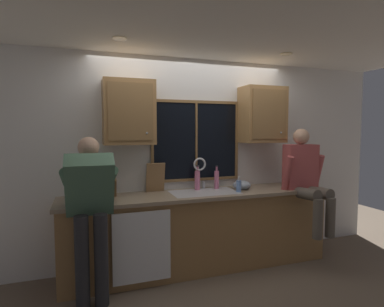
{
  "coord_description": "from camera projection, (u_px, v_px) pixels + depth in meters",
  "views": [
    {
      "loc": [
        -1.3,
        -3.74,
        1.66
      ],
      "look_at": [
        -0.11,
        -0.3,
        1.39
      ],
      "focal_mm": 29.21,
      "sensor_mm": 36.0,
      "label": 1
    }
  ],
  "objects": [
    {
      "name": "person_sitting_on_counter",
      "position": [
        305.0,
        175.0,
        3.87
      ],
      "size": [
        0.54,
        0.62,
        1.26
      ],
      "color": "#595147",
      "rests_on": "countertop"
    },
    {
      "name": "ceiling_downlight_right",
      "position": [
        286.0,
        54.0,
        3.62
      ],
      "size": [
        0.14,
        0.14,
        0.01
      ],
      "primitive_type": "cylinder",
      "color": "#FFEAB2"
    },
    {
      "name": "person_standing",
      "position": [
        90.0,
        202.0,
        2.99
      ],
      "size": [
        0.53,
        0.67,
        1.6
      ],
      "color": "#262628",
      "rests_on": "floor"
    },
    {
      "name": "window_frame_top",
      "position": [
        196.0,
        102.0,
        3.92
      ],
      "size": [
        1.17,
        0.02,
        0.04
      ],
      "primitive_type": "cube",
      "color": "brown"
    },
    {
      "name": "ceiling_downlight_left",
      "position": [
        119.0,
        38.0,
        3.0
      ],
      "size": [
        0.14,
        0.14,
        0.01
      ],
      "primitive_type": "cylinder",
      "color": "#FFEAB2"
    },
    {
      "name": "upper_cabinet_right",
      "position": [
        262.0,
        115.0,
        4.07
      ],
      "size": [
        0.57,
        0.36,
        0.72
      ],
      "color": "#A87A47"
    },
    {
      "name": "dishwasher_front",
      "position": [
        142.0,
        247.0,
        3.21
      ],
      "size": [
        0.6,
        0.02,
        0.74
      ],
      "primitive_type": "cube",
      "color": "white"
    },
    {
      "name": "mixing_bowl",
      "position": [
        242.0,
        185.0,
        3.93
      ],
      "size": [
        0.23,
        0.23,
        0.11
      ],
      "primitive_type": "ellipsoid",
      "color": "#8C99A8",
      "rests_on": "countertop"
    },
    {
      "name": "lower_cabinet_run",
      "position": [
        200.0,
        232.0,
        3.76
      ],
      "size": [
        3.17,
        0.58,
        0.88
      ],
      "primitive_type": "cube",
      "color": "olive",
      "rests_on": "floor"
    },
    {
      "name": "window_frame_bottom",
      "position": [
        196.0,
        179.0,
        3.99
      ],
      "size": [
        1.17,
        0.02,
        0.04
      ],
      "primitive_type": "cube",
      "color": "brown"
    },
    {
      "name": "back_wall",
      "position": [
        191.0,
        160.0,
        4.03
      ],
      "size": [
        5.57,
        0.12,
        2.55
      ],
      "primitive_type": "cube",
      "color": "silver",
      "rests_on": "floor"
    },
    {
      "name": "countertop",
      "position": [
        201.0,
        194.0,
        3.71
      ],
      "size": [
        3.23,
        0.62,
        0.04
      ],
      "primitive_type": "cube",
      "color": "gray",
      "rests_on": "lower_cabinet_run"
    },
    {
      "name": "window_mullion_center",
      "position": [
        196.0,
        141.0,
        3.95
      ],
      "size": [
        0.02,
        0.02,
        0.95
      ],
      "primitive_type": "cube",
      "color": "brown"
    },
    {
      "name": "knife_block",
      "position": [
        110.0,
        187.0,
        3.48
      ],
      "size": [
        0.12,
        0.18,
        0.32
      ],
      "color": "olive",
      "rests_on": "countertop"
    },
    {
      "name": "ceiling",
      "position": [
        261.0,
        10.0,
        2.37
      ],
      "size": [
        5.57,
        4.4,
        0.04
      ],
      "primitive_type": "cube",
      "color": "white"
    },
    {
      "name": "sink",
      "position": [
        204.0,
        200.0,
        3.74
      ],
      "size": [
        0.8,
        0.46,
        0.21
      ],
      "color": "#B7B7BC",
      "rests_on": "lower_cabinet_run"
    },
    {
      "name": "bottle_green_glass",
      "position": [
        217.0,
        179.0,
        3.95
      ],
      "size": [
        0.06,
        0.06,
        0.29
      ],
      "color": "pink",
      "rests_on": "countertop"
    },
    {
      "name": "upper_cabinet_left",
      "position": [
        129.0,
        112.0,
        3.5
      ],
      "size": [
        0.57,
        0.36,
        0.72
      ],
      "color": "#A87A47"
    },
    {
      "name": "window_frame_left",
      "position": [
        152.0,
        141.0,
        3.77
      ],
      "size": [
        0.03,
        0.02,
        0.95
      ],
      "primitive_type": "cube",
      "color": "brown"
    },
    {
      "name": "bottle_tall_clear",
      "position": [
        197.0,
        180.0,
        3.87
      ],
      "size": [
        0.07,
        0.07,
        0.31
      ],
      "color": "pink",
      "rests_on": "countertop"
    },
    {
      "name": "window_glass",
      "position": [
        196.0,
        141.0,
        3.96
      ],
      "size": [
        1.1,
        0.02,
        0.95
      ],
      "primitive_type": "cube",
      "color": "black"
    },
    {
      "name": "cutting_board",
      "position": [
        155.0,
        177.0,
        3.74
      ],
      "size": [
        0.22,
        0.09,
        0.35
      ],
      "primitive_type": "cube",
      "rotation": [
        0.21,
        0.0,
        0.0
      ],
      "color": "#997047",
      "rests_on": "countertop"
    },
    {
      "name": "window_frame_right",
      "position": [
        236.0,
        140.0,
        4.14
      ],
      "size": [
        0.03,
        0.02,
        0.95
      ],
      "primitive_type": "cube",
      "color": "brown"
    },
    {
      "name": "faucet",
      "position": [
        200.0,
        169.0,
        3.89
      ],
      "size": [
        0.18,
        0.09,
        0.4
      ],
      "color": "silver",
      "rests_on": "countertop"
    },
    {
      "name": "soap_dispenser",
      "position": [
        239.0,
        186.0,
        3.74
      ],
      "size": [
        0.06,
        0.07,
        0.2
      ],
      "color": "#668CCC",
      "rests_on": "countertop"
    }
  ]
}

